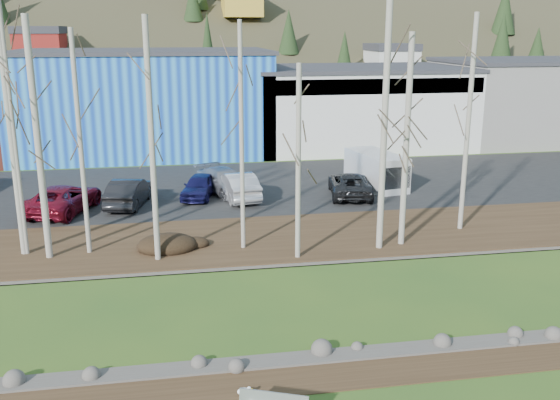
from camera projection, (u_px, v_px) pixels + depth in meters
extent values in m
cube|color=#382616|center=(318.00, 376.00, 18.34)|extent=(80.00, 1.80, 0.03)
cube|color=#382616|center=(259.00, 239.00, 30.10)|extent=(80.00, 7.00, 0.15)
cube|color=black|center=(236.00, 187.00, 40.07)|extent=(80.00, 14.00, 0.14)
cube|color=#1342AF|center=(145.00, 103.00, 51.34)|extent=(20.00, 12.00, 8.00)
cube|color=#333338|center=(142.00, 52.00, 50.24)|extent=(20.40, 12.24, 0.30)
cube|color=silver|center=(355.00, 108.00, 54.53)|extent=(18.00, 12.00, 6.50)
cube|color=#333338|center=(356.00, 68.00, 53.64)|extent=(18.36, 12.24, 0.30)
cube|color=navy|center=(378.00, 86.00, 48.31)|extent=(17.64, 0.20, 1.20)
cube|color=gray|center=(523.00, 101.00, 57.13)|extent=(14.00, 12.00, 7.00)
cube|color=#333338|center=(527.00, 61.00, 56.17)|extent=(14.28, 12.24, 0.30)
cube|color=#9FA2A4|center=(274.00, 400.00, 15.95)|extent=(1.73, 0.80, 0.41)
cylinder|color=gold|center=(243.00, 396.00, 17.28)|extent=(0.01, 0.01, 0.10)
cylinder|color=gold|center=(242.00, 394.00, 17.34)|extent=(0.01, 0.01, 0.10)
ellipsoid|color=white|center=(244.00, 391.00, 17.29)|extent=(0.36, 0.20, 0.20)
cube|color=gray|center=(244.00, 390.00, 17.28)|extent=(0.24, 0.15, 0.02)
sphere|color=white|center=(249.00, 389.00, 17.26)|extent=(0.11, 0.11, 0.11)
cone|color=gold|center=(252.00, 389.00, 17.26)|extent=(0.07, 0.04, 0.03)
ellipsoid|color=black|center=(167.00, 244.00, 28.42)|extent=(2.74, 1.94, 0.54)
cylinder|color=#A59F95|center=(12.00, 145.00, 26.70)|extent=(0.27, 0.27, 9.83)
cylinder|color=#A59F95|center=(12.00, 119.00, 26.40)|extent=(0.20, 0.20, 12.13)
cylinder|color=#A59F95|center=(38.00, 141.00, 26.19)|extent=(0.29, 0.29, 10.34)
cylinder|color=#A59F95|center=(81.00, 145.00, 26.88)|extent=(0.21, 0.21, 9.81)
cylinder|color=#A59F95|center=(152.00, 143.00, 25.96)|extent=(0.25, 0.25, 10.31)
cylinder|color=#A59F95|center=(242.00, 139.00, 27.44)|extent=(0.20, 0.20, 10.13)
cylinder|color=#A59F95|center=(298.00, 164.00, 26.47)|extent=(0.22, 0.22, 8.41)
cylinder|color=#A59F95|center=(385.00, 121.00, 27.25)|extent=(0.29, 0.29, 11.68)
cylinder|color=#A59F95|center=(406.00, 142.00, 28.04)|extent=(0.27, 0.27, 9.64)
cylinder|color=#A59F95|center=(468.00, 125.00, 30.16)|extent=(0.24, 0.24, 10.51)
imported|color=black|center=(129.00, 192.00, 35.46)|extent=(2.67, 5.06, 1.58)
imported|color=maroon|center=(64.00, 199.00, 34.16)|extent=(4.16, 6.06, 1.54)
imported|color=#929399|center=(225.00, 181.00, 38.16)|extent=(3.94, 5.55, 1.49)
imported|color=#181750|center=(200.00, 186.00, 37.21)|extent=(2.76, 4.39, 1.39)
imported|color=silver|center=(238.00, 185.00, 36.91)|extent=(2.38, 5.07, 1.61)
imported|color=#232426|center=(350.00, 184.00, 37.54)|extent=(3.21, 5.43, 1.42)
cube|color=white|center=(376.00, 170.00, 39.71)|extent=(2.96, 5.27, 2.18)
cube|color=black|center=(392.00, 176.00, 37.93)|extent=(2.13, 1.38, 1.35)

